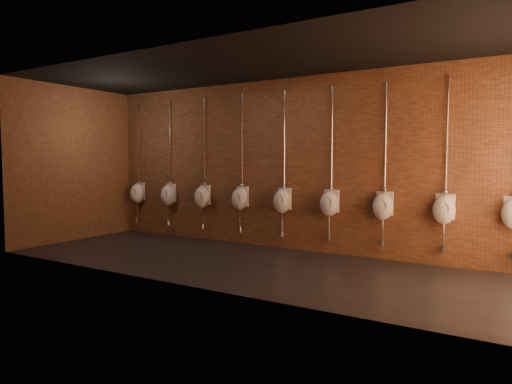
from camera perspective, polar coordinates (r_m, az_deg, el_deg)
ground at (r=7.49m, az=-1.43°, el=-8.94°), size 8.50×8.50×0.00m
room_shell at (r=7.30m, az=-1.45°, el=6.63°), size 8.54×3.04×3.22m
urinal_0 at (r=10.86m, az=-14.58°, el=-0.09°), size 0.39×0.35×2.71m
urinal_1 at (r=10.20m, az=-10.89°, el=-0.29°), size 0.39×0.35×2.71m
urinal_2 at (r=9.59m, az=-6.71°, el=-0.52°), size 0.39×0.35×2.71m
urinal_3 at (r=9.03m, az=-1.99°, el=-0.77°), size 0.39×0.35×2.71m
urinal_4 at (r=8.55m, az=3.30°, el=-1.05°), size 0.39×0.35×2.71m
urinal_5 at (r=8.14m, az=9.18°, el=-1.34°), size 0.39×0.35×2.71m
urinal_6 at (r=7.83m, az=15.60°, el=-1.65°), size 0.39×0.35×2.71m
urinal_7 at (r=7.63m, az=22.46°, el=-1.95°), size 0.39×0.35×2.71m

